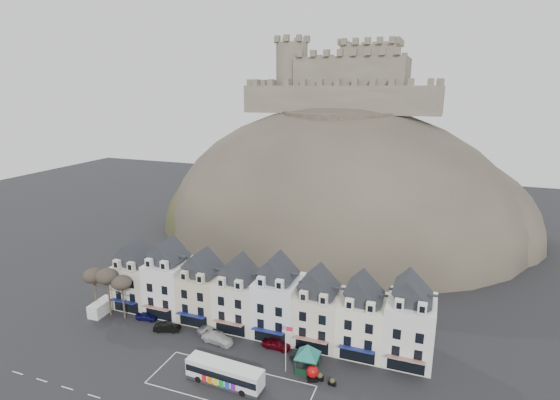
# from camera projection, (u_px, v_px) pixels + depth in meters

# --- Properties ---
(ground) EXTENTS (300.00, 300.00, 0.00)m
(ground) POSITION_uv_depth(u_px,v_px,m) (213.00, 387.00, 58.17)
(ground) COLOR black
(ground) RESTS_ON ground
(coach_bay_markings) EXTENTS (22.00, 7.50, 0.01)m
(coach_bay_markings) POSITION_uv_depth(u_px,v_px,m) (230.00, 385.00, 58.62)
(coach_bay_markings) COLOR silver
(coach_bay_markings) RESTS_ON ground
(townhouse_terrace) EXTENTS (54.40, 9.35, 11.80)m
(townhouse_terrace) POSITION_uv_depth(u_px,v_px,m) (260.00, 298.00, 71.24)
(townhouse_terrace) COLOR beige
(townhouse_terrace) RESTS_ON ground
(castle_hill) EXTENTS (100.00, 76.00, 68.00)m
(castle_hill) POSITION_uv_depth(u_px,v_px,m) (339.00, 231.00, 120.18)
(castle_hill) COLOR #38322B
(castle_hill) RESTS_ON ground
(castle) EXTENTS (50.20, 22.20, 22.00)m
(castle) POSITION_uv_depth(u_px,v_px,m) (348.00, 81.00, 116.61)
(castle) COLOR #5F5848
(castle) RESTS_ON ground
(tree_left_far) EXTENTS (3.61, 3.61, 8.24)m
(tree_left_far) POSITION_uv_depth(u_px,v_px,m) (93.00, 276.00, 75.78)
(tree_left_far) COLOR #342D21
(tree_left_far) RESTS_ON ground
(tree_left_mid) EXTENTS (3.78, 3.78, 8.64)m
(tree_left_mid) POSITION_uv_depth(u_px,v_px,m) (107.00, 277.00, 74.67)
(tree_left_mid) COLOR #342D21
(tree_left_mid) RESTS_ON ground
(tree_left_near) EXTENTS (3.43, 3.43, 7.84)m
(tree_left_near) POSITION_uv_depth(u_px,v_px,m) (122.00, 283.00, 73.83)
(tree_left_near) COLOR #342D21
(tree_left_near) RESTS_ON ground
(bus) EXTENTS (11.03, 3.18, 3.08)m
(bus) POSITION_uv_depth(u_px,v_px,m) (225.00, 373.00, 58.32)
(bus) COLOR #262628
(bus) RESTS_ON ground
(bus_shelter) EXTENTS (6.60, 6.60, 4.19)m
(bus_shelter) POSITION_uv_depth(u_px,v_px,m) (308.00, 351.00, 60.62)
(bus_shelter) COLOR black
(bus_shelter) RESTS_ON ground
(red_buoy) EXTENTS (1.82, 1.82, 2.08)m
(red_buoy) POSITION_uv_depth(u_px,v_px,m) (313.00, 373.00, 59.36)
(red_buoy) COLOR black
(red_buoy) RESTS_ON ground
(flagpole) EXTENTS (1.05, 0.20, 7.27)m
(flagpole) POSITION_uv_depth(u_px,v_px,m) (286.00, 345.00, 60.29)
(flagpole) COLOR silver
(flagpole) RESTS_ON ground
(white_van) EXTENTS (2.46, 5.09, 2.27)m
(white_van) POSITION_uv_depth(u_px,v_px,m) (102.00, 307.00, 76.80)
(white_van) COLOR silver
(white_van) RESTS_ON ground
(planter_west) EXTENTS (1.07, 0.71, 1.01)m
(planter_west) POSITION_uv_depth(u_px,v_px,m) (332.00, 382.00, 58.40)
(planter_west) COLOR black
(planter_west) RESTS_ON ground
(planter_east) EXTENTS (1.12, 0.78, 1.12)m
(planter_east) POSITION_uv_depth(u_px,v_px,m) (320.00, 377.00, 59.39)
(planter_east) COLOR black
(planter_east) RESTS_ON ground
(car_navy) EXTENTS (3.94, 1.93, 1.29)m
(car_navy) POSITION_uv_depth(u_px,v_px,m) (147.00, 316.00, 74.69)
(car_navy) COLOR #0E1046
(car_navy) RESTS_ON ground
(car_black) EXTENTS (4.56, 2.79, 1.42)m
(car_black) POSITION_uv_depth(u_px,v_px,m) (167.00, 327.00, 71.24)
(car_black) COLOR black
(car_black) RESTS_ON ground
(car_silver) EXTENTS (5.11, 3.32, 1.33)m
(car_silver) POSITION_uv_depth(u_px,v_px,m) (211.00, 333.00, 69.76)
(car_silver) COLOR #9A9CA1
(car_silver) RESTS_ON ground
(car_white) EXTENTS (5.54, 2.82, 1.54)m
(car_white) POSITION_uv_depth(u_px,v_px,m) (217.00, 338.00, 68.07)
(car_white) COLOR silver
(car_white) RESTS_ON ground
(car_maroon) EXTENTS (4.44, 1.89, 1.50)m
(car_maroon) POSITION_uv_depth(u_px,v_px,m) (276.00, 344.00, 66.54)
(car_maroon) COLOR #4D040D
(car_maroon) RESTS_ON ground
(car_charcoal) EXTENTS (4.53, 1.74, 1.47)m
(car_charcoal) POSITION_uv_depth(u_px,v_px,m) (306.00, 357.00, 63.38)
(car_charcoal) COLOR black
(car_charcoal) RESTS_ON ground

